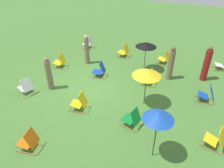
{
  "coord_description": "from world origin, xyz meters",
  "views": [
    {
      "loc": [
        7.67,
        4.53,
        5.94
      ],
      "look_at": [
        0.0,
        1.2,
        0.5
      ],
      "focal_mm": 34.78,
      "sensor_mm": 36.0,
      "label": 1
    }
  ],
  "objects_px": {
    "deckchair_3": "(207,94)",
    "deckchair_5": "(216,139)",
    "deckchair_7": "(132,119)",
    "umbrella_2": "(146,45)",
    "umbrella_0": "(147,73)",
    "person_3": "(171,64)",
    "deckchair_6": "(150,78)",
    "deckchair_12": "(29,141)",
    "deckchair_1": "(165,58)",
    "deckchair_13": "(80,103)",
    "deckchair_2": "(26,87)",
    "person_0": "(206,65)",
    "person_1": "(87,50)",
    "deckchair_0": "(88,43)",
    "umbrella_1": "(158,116)",
    "deckchair_8": "(100,70)",
    "deckchair_14": "(124,51)",
    "deckchair_4": "(60,61)",
    "deckchair_15": "(223,64)"
  },
  "relations": [
    {
      "from": "deckchair_2",
      "to": "deckchair_0",
      "type": "bearing_deg",
      "value": -164.37
    },
    {
      "from": "person_1",
      "to": "deckchair_12",
      "type": "bearing_deg",
      "value": 85.26
    },
    {
      "from": "umbrella_1",
      "to": "deckchair_2",
      "type": "bearing_deg",
      "value": -99.91
    },
    {
      "from": "deckchair_14",
      "to": "umbrella_2",
      "type": "xyz_separation_m",
      "value": [
        1.11,
        1.61,
        1.15
      ]
    },
    {
      "from": "deckchair_3",
      "to": "deckchair_5",
      "type": "xyz_separation_m",
      "value": [
        2.67,
        0.44,
        0.0
      ]
    },
    {
      "from": "person_3",
      "to": "umbrella_2",
      "type": "bearing_deg",
      "value": 45.8
    },
    {
      "from": "deckchair_5",
      "to": "deckchair_8",
      "type": "bearing_deg",
      "value": -103.93
    },
    {
      "from": "deckchair_4",
      "to": "umbrella_0",
      "type": "relative_size",
      "value": 0.48
    },
    {
      "from": "deckchair_0",
      "to": "deckchair_8",
      "type": "bearing_deg",
      "value": 30.79
    },
    {
      "from": "deckchair_7",
      "to": "deckchair_5",
      "type": "bearing_deg",
      "value": 105.34
    },
    {
      "from": "deckchair_12",
      "to": "umbrella_0",
      "type": "bearing_deg",
      "value": 134.29
    },
    {
      "from": "deckchair_7",
      "to": "umbrella_2",
      "type": "relative_size",
      "value": 0.51
    },
    {
      "from": "deckchair_6",
      "to": "deckchair_4",
      "type": "bearing_deg",
      "value": -91.2
    },
    {
      "from": "deckchair_0",
      "to": "umbrella_2",
      "type": "xyz_separation_m",
      "value": [
        1.4,
        4.26,
        1.15
      ]
    },
    {
      "from": "deckchair_7",
      "to": "person_3",
      "type": "xyz_separation_m",
      "value": [
        -4.09,
        0.62,
        0.48
      ]
    },
    {
      "from": "deckchair_3",
      "to": "umbrella_2",
      "type": "height_order",
      "value": "umbrella_2"
    },
    {
      "from": "deckchair_4",
      "to": "umbrella_2",
      "type": "relative_size",
      "value": 0.51
    },
    {
      "from": "deckchair_2",
      "to": "deckchair_6",
      "type": "height_order",
      "value": "same"
    },
    {
      "from": "deckchair_6",
      "to": "person_1",
      "type": "relative_size",
      "value": 0.48
    },
    {
      "from": "deckchair_1",
      "to": "deckchair_14",
      "type": "distance_m",
      "value": 2.47
    },
    {
      "from": "deckchair_8",
      "to": "deckchair_5",
      "type": "bearing_deg",
      "value": 52.6
    },
    {
      "from": "umbrella_0",
      "to": "deckchair_0",
      "type": "bearing_deg",
      "value": -130.14
    },
    {
      "from": "deckchair_1",
      "to": "deckchair_13",
      "type": "distance_m",
      "value": 6.05
    },
    {
      "from": "deckchair_15",
      "to": "deckchair_2",
      "type": "bearing_deg",
      "value": -68.76
    },
    {
      "from": "deckchair_2",
      "to": "person_1",
      "type": "distance_m",
      "value": 4.05
    },
    {
      "from": "umbrella_0",
      "to": "person_0",
      "type": "height_order",
      "value": "person_0"
    },
    {
      "from": "deckchair_7",
      "to": "deckchair_15",
      "type": "xyz_separation_m",
      "value": [
        -6.23,
        3.12,
        0.0
      ]
    },
    {
      "from": "deckchair_1",
      "to": "deckchair_12",
      "type": "bearing_deg",
      "value": -14.29
    },
    {
      "from": "deckchair_2",
      "to": "person_0",
      "type": "distance_m",
      "value": 8.81
    },
    {
      "from": "deckchair_12",
      "to": "umbrella_2",
      "type": "distance_m",
      "value": 7.26
    },
    {
      "from": "deckchair_7",
      "to": "umbrella_0",
      "type": "height_order",
      "value": "umbrella_0"
    },
    {
      "from": "deckchair_5",
      "to": "umbrella_2",
      "type": "distance_m",
      "value": 5.83
    },
    {
      "from": "umbrella_2",
      "to": "deckchair_13",
      "type": "bearing_deg",
      "value": -18.85
    },
    {
      "from": "deckchair_8",
      "to": "umbrella_2",
      "type": "height_order",
      "value": "umbrella_2"
    },
    {
      "from": "deckchair_6",
      "to": "deckchair_8",
      "type": "xyz_separation_m",
      "value": [
        0.28,
        -2.58,
        0.0
      ]
    },
    {
      "from": "deckchair_6",
      "to": "umbrella_0",
      "type": "bearing_deg",
      "value": 3.21
    },
    {
      "from": "deckchair_7",
      "to": "umbrella_0",
      "type": "xyz_separation_m",
      "value": [
        -1.54,
        0.03,
        1.2
      ]
    },
    {
      "from": "deckchair_7",
      "to": "deckchair_2",
      "type": "bearing_deg",
      "value": -78.43
    },
    {
      "from": "umbrella_2",
      "to": "person_1",
      "type": "bearing_deg",
      "value": -81.24
    },
    {
      "from": "umbrella_0",
      "to": "deckchair_8",
      "type": "bearing_deg",
      "value": -115.1
    },
    {
      "from": "deckchair_8",
      "to": "umbrella_2",
      "type": "relative_size",
      "value": 0.51
    },
    {
      "from": "deckchair_0",
      "to": "umbrella_1",
      "type": "xyz_separation_m",
      "value": [
        6.88,
        6.17,
        1.36
      ]
    },
    {
      "from": "deckchair_14",
      "to": "umbrella_0",
      "type": "distance_m",
      "value": 4.87
    },
    {
      "from": "deckchair_8",
      "to": "person_1",
      "type": "relative_size",
      "value": 0.49
    },
    {
      "from": "deckchair_12",
      "to": "person_0",
      "type": "distance_m",
      "value": 8.78
    },
    {
      "from": "person_1",
      "to": "umbrella_2",
      "type": "bearing_deg",
      "value": 172.58
    },
    {
      "from": "deckchair_12",
      "to": "person_0",
      "type": "height_order",
      "value": "person_0"
    },
    {
      "from": "deckchair_5",
      "to": "deckchair_8",
      "type": "distance_m",
      "value": 6.31
    },
    {
      "from": "deckchair_5",
      "to": "umbrella_0",
      "type": "height_order",
      "value": "umbrella_0"
    },
    {
      "from": "deckchair_6",
      "to": "deckchair_12",
      "type": "distance_m",
      "value": 6.16
    }
  ]
}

